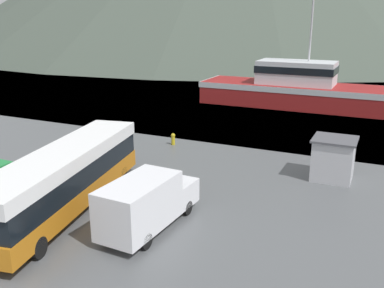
# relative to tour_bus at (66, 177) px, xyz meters

# --- Properties ---
(water_surface) EXTENTS (240.00, 240.00, 0.00)m
(water_surface) POSITION_rel_tour_bus_xyz_m (0.79, 133.74, -1.77)
(water_surface) COLOR slate
(water_surface) RESTS_ON ground
(tour_bus) EXTENTS (4.72, 12.30, 3.12)m
(tour_bus) POSITION_rel_tour_bus_xyz_m (0.00, 0.00, 0.00)
(tour_bus) COLOR #B26614
(tour_bus) RESTS_ON ground
(delivery_van) EXTENTS (2.29, 5.89, 2.48)m
(delivery_van) POSITION_rel_tour_bus_xyz_m (4.56, -0.02, -0.46)
(delivery_van) COLOR silver
(delivery_van) RESTS_ON ground
(fishing_boat) EXTENTS (24.75, 5.92, 11.41)m
(fishing_boat) POSITION_rel_tour_bus_xyz_m (6.66, 30.30, 0.02)
(fishing_boat) COLOR maroon
(fishing_boat) RESTS_ON water_surface
(dock_kiosk) EXTENTS (2.46, 2.38, 2.48)m
(dock_kiosk) POSITION_rel_tour_bus_xyz_m (11.25, 9.92, -0.51)
(dock_kiosk) COLOR #B2B2B7
(dock_kiosk) RESTS_ON ground
(mooring_bollard) EXTENTS (0.32, 0.32, 0.87)m
(mooring_bollard) POSITION_rel_tour_bus_xyz_m (-0.45, 12.14, -1.30)
(mooring_bollard) COLOR #B29919
(mooring_bollard) RESTS_ON ground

